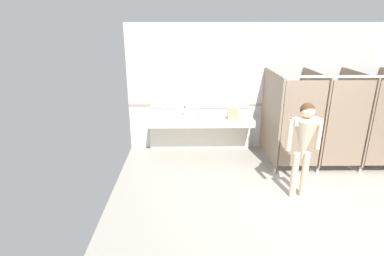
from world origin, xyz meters
name	(u,v)px	position (x,y,z in m)	size (l,w,h in m)	color
ground_plane	(323,205)	(0.00, 0.00, -0.05)	(7.24, 5.49, 0.10)	#9E998E
wall_back	(286,88)	(0.00, 2.50, 1.43)	(7.24, 0.12, 2.85)	silver
wall_back_tile_band	(286,105)	(0.00, 2.44, 1.05)	(7.24, 0.01, 0.06)	#9E937F
vanity_counter	(200,126)	(-1.98, 2.22, 0.61)	(2.35, 0.58, 0.94)	silver
mirror_panel	(200,82)	(-1.98, 2.43, 1.58)	(2.25, 0.02, 1.21)	silver
bathroom_stalls	(336,117)	(0.76, 1.52, 1.02)	(2.64, 1.40, 1.95)	#84705B
person_standing	(304,139)	(-0.38, 0.22, 1.05)	(0.58, 0.44, 1.66)	beige
handbag	(233,114)	(-1.28, 1.99, 0.97)	(0.23, 0.10, 0.39)	tan
soap_dispenser	(185,112)	(-2.33, 2.31, 0.93)	(0.07, 0.07, 0.22)	white
paper_cup	(221,117)	(-1.52, 2.08, 0.87)	(0.07, 0.07, 0.08)	white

